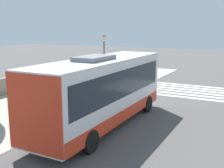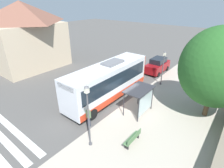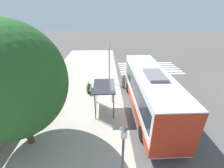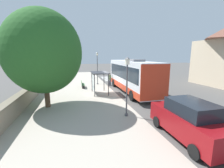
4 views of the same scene
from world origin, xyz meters
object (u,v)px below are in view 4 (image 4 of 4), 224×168
object	(u,v)px
pedestrian	(110,79)
street_lamp_near	(127,82)
bus	(132,75)
bus_shelter	(98,76)
shade_tree	(44,52)
parked_car_behind_bus	(189,120)
street_lamp_far	(97,66)
bench	(83,84)

from	to	relation	value
pedestrian	street_lamp_near	distance (m)	10.96
bus	bus_shelter	size ratio (longest dim) A/B	3.70
shade_tree	parked_car_behind_bus	bearing A→B (deg)	-41.14
parked_car_behind_bus	street_lamp_far	bearing A→B (deg)	98.51
bench	parked_car_behind_bus	distance (m)	14.48
bench	street_lamp_far	size ratio (longest dim) A/B	0.37
street_lamp_far	parked_car_behind_bus	bearing A→B (deg)	-81.49
bench	shade_tree	size ratio (longest dim) A/B	0.22
bus	bus_shelter	world-z (taller)	bus
street_lamp_far	pedestrian	bearing A→B (deg)	-42.47
pedestrian	shade_tree	bearing A→B (deg)	-133.23
bus_shelter	street_lamp_near	size ratio (longest dim) A/B	0.67
bus_shelter	shade_tree	world-z (taller)	shade_tree
street_lamp_near	shade_tree	bearing A→B (deg)	149.46
bus	street_lamp_far	xyz separation A→B (m)	(-3.13, 5.78, 0.80)
bus	street_lamp_far	size ratio (longest dim) A/B	2.17
bench	street_lamp_far	world-z (taller)	street_lamp_far
bus_shelter	street_lamp_far	distance (m)	5.59
bus_shelter	parked_car_behind_bus	world-z (taller)	bus_shelter
bus	street_lamp_far	world-z (taller)	street_lamp_far
bus	shade_tree	distance (m)	9.44
pedestrian	street_lamp_near	xyz separation A→B (m)	(-1.32, -10.78, 1.44)
bus	pedestrian	bearing A→B (deg)	109.97
bus	bus_shelter	xyz separation A→B (m)	(-3.85, 0.30, 0.04)
bus	bus_shelter	distance (m)	3.86
bus_shelter	bench	distance (m)	4.16
bus	bench	bearing A→B (deg)	144.49
street_lamp_near	shade_tree	size ratio (longest dim) A/B	0.53
pedestrian	shade_tree	distance (m)	10.77
pedestrian	bench	bearing A→B (deg)	-172.12
bus_shelter	street_lamp_near	world-z (taller)	street_lamp_near
pedestrian	street_lamp_near	size ratio (longest dim) A/B	0.41
pedestrian	bench	distance (m)	3.88
bus	shade_tree	world-z (taller)	shade_tree
bus	street_lamp_far	bearing A→B (deg)	118.39
pedestrian	street_lamp_near	bearing A→B (deg)	-97.00
bus_shelter	pedestrian	bearing A→B (deg)	61.01
bus_shelter	pedestrian	size ratio (longest dim) A/B	1.62
street_lamp_near	parked_car_behind_bus	bearing A→B (deg)	-58.43
street_lamp_near	street_lamp_far	xyz separation A→B (m)	(-0.21, 12.18, 0.32)
pedestrian	street_lamp_far	bearing A→B (deg)	137.53
bench	pedestrian	bearing A→B (deg)	7.88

